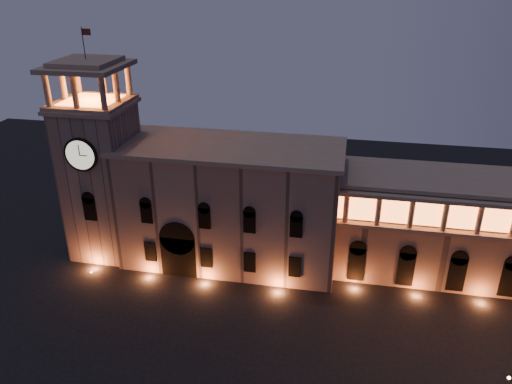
% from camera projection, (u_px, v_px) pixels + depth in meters
% --- Properties ---
extents(ground, '(160.00, 160.00, 0.00)m').
position_uv_depth(ground, '(202.00, 367.00, 53.95)').
color(ground, black).
rests_on(ground, ground).
extents(government_building, '(30.80, 12.80, 17.60)m').
position_uv_depth(government_building, '(230.00, 205.00, 70.14)').
color(government_building, '#91715E').
rests_on(government_building, ground).
extents(clock_tower, '(9.80, 9.80, 32.40)m').
position_uv_depth(clock_tower, '(102.00, 173.00, 70.88)').
color(clock_tower, '#91715E').
rests_on(clock_tower, ground).
extents(colonnade_wing, '(40.60, 11.50, 14.50)m').
position_uv_depth(colonnade_wing, '(481.00, 229.00, 66.66)').
color(colonnade_wing, '#8B6C59').
rests_on(colonnade_wing, ground).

